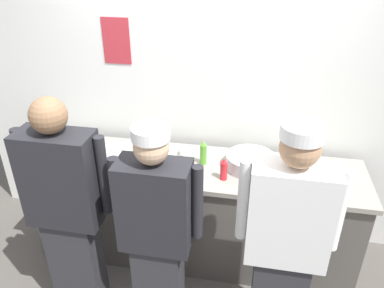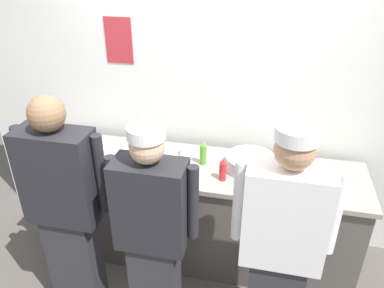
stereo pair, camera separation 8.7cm
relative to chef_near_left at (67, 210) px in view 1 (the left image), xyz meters
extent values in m
plane|color=#514C47|center=(0.74, 0.35, -0.92)|extent=(9.00, 9.00, 0.00)
cube|color=white|center=(0.74, 1.18, 0.42)|extent=(4.27, 0.10, 2.68)
cube|color=#B72D38|center=(0.01, 1.13, 0.87)|extent=(0.24, 0.01, 0.38)
cube|color=#56514C|center=(0.74, 0.71, -0.47)|extent=(2.67, 0.63, 0.89)
cube|color=gray|center=(0.74, 0.71, -0.01)|extent=(2.72, 0.68, 0.04)
cube|color=#2D2D33|center=(0.00, 0.00, -0.50)|extent=(0.35, 0.20, 0.84)
cube|color=#232328|center=(0.00, 0.00, 0.25)|extent=(0.49, 0.24, 0.66)
cylinder|color=#232328|center=(-0.28, 0.04, 0.28)|extent=(0.07, 0.07, 0.56)
cylinder|color=#232328|center=(0.28, 0.04, 0.28)|extent=(0.07, 0.07, 0.56)
sphere|color=#8C6647|center=(0.00, 0.00, 0.70)|extent=(0.23, 0.23, 0.23)
cube|color=#2D2D33|center=(0.64, -0.05, -0.53)|extent=(0.32, 0.20, 0.77)
cube|color=#232328|center=(0.64, -0.05, 0.16)|extent=(0.45, 0.24, 0.61)
cylinder|color=#232328|center=(0.38, -0.01, 0.19)|extent=(0.07, 0.07, 0.52)
cylinder|color=#232328|center=(0.90, -0.01, 0.19)|extent=(0.07, 0.07, 0.52)
sphere|color=tan|center=(0.64, -0.05, 0.58)|extent=(0.21, 0.21, 0.21)
cylinder|color=white|center=(0.64, -0.05, 0.67)|extent=(0.22, 0.22, 0.07)
cube|color=white|center=(1.45, -0.05, 0.22)|extent=(0.48, 0.24, 0.64)
cylinder|color=white|center=(1.17, -0.01, 0.25)|extent=(0.07, 0.07, 0.55)
cylinder|color=white|center=(1.72, -0.01, 0.25)|extent=(0.07, 0.07, 0.55)
sphere|color=tan|center=(1.45, -0.05, 0.66)|extent=(0.22, 0.22, 0.22)
cylinder|color=white|center=(1.45, -0.05, 0.75)|extent=(0.23, 0.23, 0.08)
cylinder|color=white|center=(0.47, 0.75, 0.02)|extent=(0.24, 0.24, 0.01)
cylinder|color=white|center=(0.47, 0.75, 0.03)|extent=(0.24, 0.24, 0.01)
cylinder|color=white|center=(0.47, 0.75, 0.04)|extent=(0.24, 0.24, 0.01)
cylinder|color=white|center=(0.47, 0.75, 0.05)|extent=(0.24, 0.24, 0.01)
cylinder|color=white|center=(0.47, 0.75, 0.06)|extent=(0.24, 0.24, 0.01)
cylinder|color=white|center=(0.47, 0.75, 0.08)|extent=(0.24, 0.24, 0.01)
cylinder|color=#B7BABF|center=(1.19, 0.76, 0.07)|extent=(0.39, 0.39, 0.11)
cube|color=#B7BABF|center=(-0.08, 0.72, 0.02)|extent=(0.57, 0.37, 0.02)
cylinder|color=#E5E066|center=(1.78, 0.72, 0.08)|extent=(0.06, 0.06, 0.15)
cone|color=#E5E066|center=(1.78, 0.72, 0.18)|extent=(0.05, 0.05, 0.04)
cylinder|color=#56A333|center=(0.81, 0.75, 0.10)|extent=(0.05, 0.05, 0.17)
cone|color=#56A333|center=(0.81, 0.75, 0.20)|extent=(0.05, 0.05, 0.04)
cylinder|color=red|center=(1.00, 0.56, 0.08)|extent=(0.05, 0.05, 0.14)
cone|color=red|center=(1.00, 0.56, 0.17)|extent=(0.05, 0.05, 0.04)
cylinder|color=white|center=(1.57, 0.58, 0.03)|extent=(0.09, 0.09, 0.04)
cylinder|color=#5B932D|center=(1.57, 0.58, 0.04)|extent=(0.07, 0.07, 0.01)
cylinder|color=white|center=(0.63, 0.87, 0.03)|extent=(0.08, 0.08, 0.04)
cylinder|color=gold|center=(0.63, 0.87, 0.05)|extent=(0.07, 0.07, 0.01)
cylinder|color=white|center=(0.33, 0.61, 0.06)|extent=(0.09, 0.09, 0.11)
camera|label=1|loc=(1.21, -1.84, 1.61)|focal=35.32mm
camera|label=2|loc=(1.30, -1.82, 1.61)|focal=35.32mm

